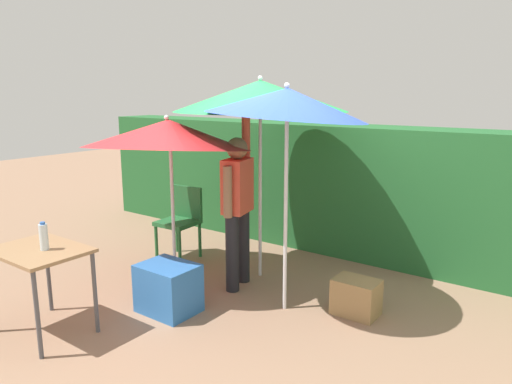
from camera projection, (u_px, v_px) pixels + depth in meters
ground_plane at (238, 308)px, 4.60m from camera, size 24.00×24.00×0.00m
hedge_row at (342, 189)px, 6.17m from camera, size 8.00×0.70×1.64m
umbrella_rainbow at (287, 103)px, 4.20m from camera, size 1.48×1.47×2.17m
umbrella_orange at (260, 96)px, 5.01m from camera, size 1.86×1.86×2.22m
umbrella_yellow at (168, 134)px, 4.94m from camera, size 1.77×1.77×1.90m
person_vendor at (237, 201)px, 4.95m from camera, size 0.30×0.56×1.88m
chair_plastic at (181, 218)px, 5.93m from camera, size 0.47×0.47×0.89m
cooler_box at (168, 288)px, 4.49m from camera, size 0.53×0.42×0.46m
crate_cardboard at (356, 297)px, 4.44m from camera, size 0.41×0.29×0.34m
folding_table at (40, 259)px, 4.01m from camera, size 0.80×0.60×0.76m
bottle_water at (44, 237)px, 3.94m from camera, size 0.07×0.07×0.24m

